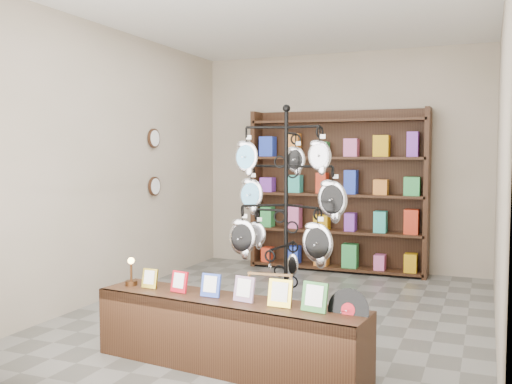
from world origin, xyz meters
TOP-DOWN VIEW (x-y plane):
  - ground at (0.00, 0.00)m, footprint 5.00×5.00m
  - room_envelope at (0.00, 0.00)m, footprint 5.00×5.00m
  - display_tree at (0.32, -0.75)m, footprint 1.04×0.87m
  - front_shelf at (0.12, -1.52)m, footprint 2.19×0.68m
  - back_shelving at (0.00, 2.30)m, footprint 2.42×0.36m
  - wall_clocks at (-1.97, 0.80)m, footprint 0.03×0.24m

SIDE VIEW (x-z plane):
  - ground at x=0.00m, z-range 0.00..0.00m
  - front_shelf at x=0.12m, z-range -0.11..0.65m
  - back_shelving at x=0.00m, z-range -0.07..2.13m
  - display_tree at x=0.32m, z-range 0.16..2.18m
  - wall_clocks at x=-1.97m, z-range 1.08..1.92m
  - room_envelope at x=0.00m, z-range -0.65..4.35m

